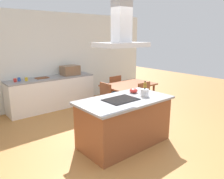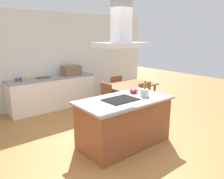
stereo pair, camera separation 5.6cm
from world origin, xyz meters
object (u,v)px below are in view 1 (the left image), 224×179
object	(u,v)px
olive_oil_bottle	(145,87)
countertop_microwave	(70,70)
chair_facing_island	(147,98)
range_hood	(122,32)
mixing_bowl	(134,91)
cutting_board	(42,78)
coffee_mug_blue	(19,79)
coffee_mug_yellow	(26,79)
coffee_mug_red	(15,80)
chair_facing_back_wall	(113,88)
chair_at_left_end	(102,99)
dining_table	(129,87)
tea_kettle	(145,93)
cooktop	(121,100)

from	to	relation	value
olive_oil_bottle	countertop_microwave	world-z (taller)	countertop_microwave
chair_facing_island	range_hood	bearing A→B (deg)	-155.54
mixing_bowl	cutting_board	world-z (taller)	mixing_bowl
countertop_microwave	mixing_bowl	bearing A→B (deg)	-90.52
chair_facing_island	olive_oil_bottle	bearing A→B (deg)	-142.01
coffee_mug_blue	mixing_bowl	bearing A→B (deg)	-62.28
coffee_mug_blue	coffee_mug_yellow	world-z (taller)	same
cutting_board	chair_facing_island	xyz separation A→B (m)	(1.79, -2.24, -0.40)
mixing_bowl	coffee_mug_red	size ratio (longest dim) A/B	1.86
mixing_bowl	chair_facing_back_wall	xyz separation A→B (m)	(0.97, 1.80, -0.44)
mixing_bowl	chair_at_left_end	distance (m)	1.22
coffee_mug_red	dining_table	world-z (taller)	coffee_mug_red
coffee_mug_yellow	chair_at_left_end	size ratio (longest dim) A/B	0.10
coffee_mug_yellow	range_hood	bearing A→B (deg)	-75.46
tea_kettle	chair_facing_back_wall	distance (m)	2.38
dining_table	range_hood	world-z (taller)	range_hood
cooktop	coffee_mug_yellow	xyz separation A→B (m)	(-0.74, 2.84, 0.04)
cutting_board	dining_table	bearing A→B (deg)	-41.39
mixing_bowl	dining_table	world-z (taller)	mixing_bowl
chair_facing_back_wall	cooktop	bearing A→B (deg)	-126.78
coffee_mug_red	chair_facing_island	world-z (taller)	coffee_mug_red
coffee_mug_yellow	chair_at_left_end	bearing A→B (deg)	-48.32
chair_at_left_end	coffee_mug_yellow	bearing A→B (deg)	131.68
cutting_board	chair_at_left_end	world-z (taller)	cutting_board
cooktop	coffee_mug_blue	distance (m)	3.07
coffee_mug_red	tea_kettle	bearing A→B (deg)	-62.89
coffee_mug_red	coffee_mug_yellow	bearing A→B (deg)	-7.53
mixing_bowl	coffee_mug_red	distance (m)	3.08
tea_kettle	coffee_mug_yellow	distance (m)	3.21
cooktop	chair_facing_island	xyz separation A→B (m)	(1.51, 0.69, -0.40)
tea_kettle	chair_facing_island	size ratio (longest dim) A/B	0.23
cutting_board	chair_facing_island	bearing A→B (deg)	-51.39
cooktop	mixing_bowl	world-z (taller)	mixing_bowl
cooktop	mixing_bowl	xyz separation A→B (m)	(0.54, 0.21, 0.04)
coffee_mug_yellow	coffee_mug_red	bearing A→B (deg)	172.47
coffee_mug_blue	dining_table	size ratio (longest dim) A/B	0.06
coffee_mug_red	coffee_mug_blue	size ratio (longest dim) A/B	1.00
cooktop	coffee_mug_yellow	world-z (taller)	coffee_mug_yellow
olive_oil_bottle	coffee_mug_red	xyz separation A→B (m)	(-1.76, 2.78, -0.06)
coffee_mug_yellow	tea_kettle	bearing A→B (deg)	-66.84
coffee_mug_blue	coffee_mug_yellow	size ratio (longest dim) A/B	1.00
countertop_microwave	olive_oil_bottle	bearing A→B (deg)	-86.08
chair_at_left_end	range_hood	xyz separation A→B (m)	(-0.59, -1.35, 1.59)
cutting_board	coffee_mug_blue	bearing A→B (deg)	179.11
cutting_board	coffee_mug_yellow	bearing A→B (deg)	-169.19
cooktop	tea_kettle	xyz separation A→B (m)	(0.52, -0.11, 0.07)
tea_kettle	coffee_mug_yellow	xyz separation A→B (m)	(-1.26, 2.95, -0.03)
cooktop	range_hood	xyz separation A→B (m)	(0.00, 0.00, 1.20)
chair_facing_back_wall	coffee_mug_red	bearing A→B (deg)	161.03
coffee_mug_red	chair_facing_back_wall	distance (m)	2.69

